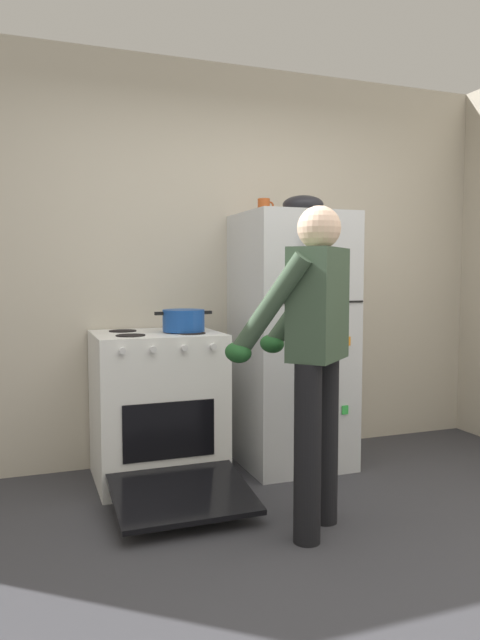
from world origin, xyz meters
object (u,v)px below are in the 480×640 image
at_px(person_cook, 312,341).
at_px(coffee_mug, 264,206).
at_px(refrigerator, 291,340).
at_px(red_pot, 184,320).
at_px(stove_range, 158,408).
at_px(mixing_bowl, 303,205).

distance_m(person_cook, coffee_mug, 1.31).
bearing_deg(refrigerator, red_pot, -176.22).
height_order(refrigerator, red_pot, refrigerator).
bearing_deg(red_pot, stove_range, 168.67).
distance_m(person_cook, red_pot, 1.03).
bearing_deg(mixing_bowl, coffee_mug, 169.01).
xyz_separation_m(person_cook, coffee_mug, (0.18, 1.05, 0.77)).
height_order(stove_range, person_cook, person_cook).
bearing_deg(refrigerator, coffee_mug, 164.16).
bearing_deg(person_cook, red_pot, 112.56).
bearing_deg(red_pot, person_cook, -67.44).
distance_m(refrigerator, coffee_mug, 0.90).
bearing_deg(stove_range, person_cook, -60.53).
distance_m(stove_range, mixing_bowl, 1.62).
xyz_separation_m(refrigerator, person_cook, (-0.36, -1.00, 0.11)).
xyz_separation_m(person_cook, mixing_bowl, (0.44, 1.00, 0.78)).
bearing_deg(coffee_mug, stove_range, -174.71).
relative_size(person_cook, coffee_mug, 14.28).
bearing_deg(red_pot, refrigerator, 3.78).
bearing_deg(person_cook, stove_range, 119.47).
xyz_separation_m(person_cook, red_pot, (-0.39, 0.95, 0.04)).
bearing_deg(mixing_bowl, stove_range, -178.96).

